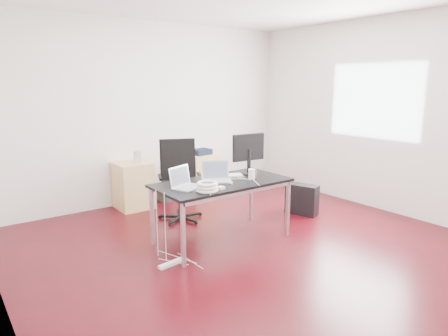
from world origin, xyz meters
TOP-DOWN VIEW (x-y plane):
  - room_shell at (0.04, 0.00)m, footprint 5.00×5.00m
  - desk at (-0.14, 0.40)m, footprint 1.60×0.80m
  - office_chair at (-0.13, 1.42)m, footprint 0.63×0.65m
  - filing_cabinet_left at (-0.47, 2.23)m, footprint 0.50×0.50m
  - filing_cabinet_right at (0.75, 2.23)m, footprint 0.50×0.50m
  - pc_tower at (1.37, 0.51)m, footprint 0.34×0.49m
  - wastebasket at (0.06, 2.25)m, footprint 0.32×0.32m
  - power_strip at (-0.97, 0.16)m, footprint 0.31×0.11m
  - laptop_left at (-0.63, 0.42)m, footprint 0.40×0.35m
  - laptop_right at (-0.18, 0.46)m, footprint 0.41×0.38m
  - monitor at (0.39, 0.55)m, footprint 0.45×0.26m
  - keyboard at (0.03, 0.58)m, footprint 0.46×0.28m
  - cup_white at (0.23, 0.30)m, footprint 0.08×0.08m
  - cup_brown at (0.31, 0.35)m, footprint 0.10×0.10m
  - cable_coil at (-0.53, 0.14)m, footprint 0.24×0.24m
  - power_adapter at (-0.35, 0.14)m, footprint 0.08×0.08m
  - speaker at (-0.41, 2.17)m, footprint 0.10×0.09m
  - navy_garment at (0.75, 2.20)m, footprint 0.32×0.27m

SIDE VIEW (x-z plane):
  - power_strip at x=-0.97m, z-range 0.00..0.04m
  - wastebasket at x=0.06m, z-range 0.00..0.28m
  - pc_tower at x=1.37m, z-range 0.00..0.44m
  - filing_cabinet_left at x=-0.47m, z-range 0.00..0.70m
  - filing_cabinet_right at x=0.75m, z-range 0.00..0.70m
  - office_chair at x=-0.13m, z-range 0.06..1.15m
  - desk at x=-0.14m, z-range 0.31..1.04m
  - keyboard at x=0.03m, z-range 0.73..0.75m
  - power_adapter at x=-0.35m, z-range 0.73..0.76m
  - navy_garment at x=0.75m, z-range 0.70..0.79m
  - cup_brown at x=0.31m, z-range 0.73..0.83m
  - cable_coil at x=-0.53m, z-range 0.73..0.84m
  - laptop_left at x=-0.63m, z-range 0.67..0.90m
  - laptop_right at x=-0.18m, z-range 0.67..0.90m
  - speaker at x=-0.41m, z-range 0.70..0.88m
  - cup_white at x=0.23m, z-range 0.73..0.85m
  - monitor at x=0.39m, z-range 0.76..1.27m
  - room_shell at x=0.04m, z-range -1.10..3.90m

